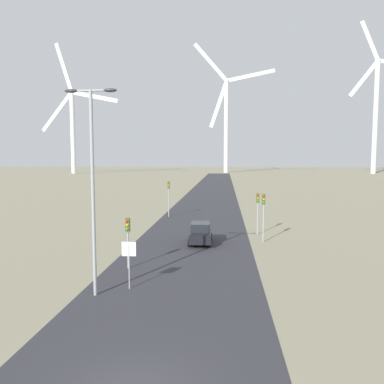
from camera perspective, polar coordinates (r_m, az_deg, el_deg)
name	(u,v)px	position (r m, az deg, el deg)	size (l,w,h in m)	color
road_surface	(207,204)	(59.27, 2.30, -1.88)	(10.00, 240.00, 0.01)	#2D2D33
streetlamp	(92,170)	(20.08, -14.93, 3.21)	(2.74, 0.32, 10.82)	#93999E
stop_sign_near	(129,256)	(21.36, -9.58, -9.60)	(0.81, 0.07, 2.67)	#93999E
traffic_light_post_near_left	(128,232)	(25.10, -9.77, -5.96)	(0.28, 0.33, 3.37)	#93999E
traffic_light_post_near_right	(258,204)	(36.11, 9.99, -1.87)	(0.28, 0.34, 3.96)	#93999E
traffic_light_post_mid_left	(169,191)	(46.27, -3.59, 0.14)	(0.28, 0.33, 4.43)	#93999E
traffic_light_post_mid_right	(264,207)	(32.84, 10.86, -2.27)	(0.28, 0.34, 4.22)	#93999E
car_approaching	(200,233)	(32.11, 1.27, -6.28)	(2.00, 4.18, 1.83)	black
wind_turbine_far_left	(72,121)	(188.68, -17.75, 10.29)	(39.87, 6.84, 61.23)	silver
wind_turbine_left	(226,115)	(191.41, 5.25, 11.63)	(40.30, 2.60, 64.12)	silver
wind_turbine_center	(376,106)	(198.10, 26.23, 11.70)	(32.06, 2.74, 70.38)	silver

